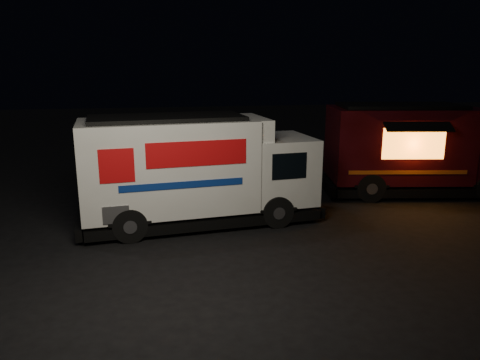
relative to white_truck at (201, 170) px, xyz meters
The scene contains 3 objects.
ground 2.53m from the white_truck, 61.34° to the right, with size 80.00×80.00×0.00m, color black.
white_truck is the anchor object (origin of this frame).
red_truck 8.37m from the white_truck, 12.65° to the left, with size 6.95×2.56×3.23m, color #350910, non-canonical shape.
Camera 1 is at (-2.19, -11.59, 4.63)m, focal length 35.00 mm.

